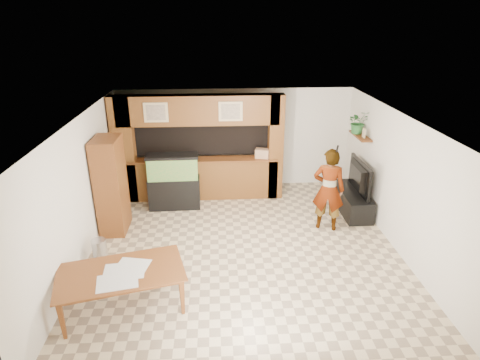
{
  "coord_description": "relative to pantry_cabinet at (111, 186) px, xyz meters",
  "views": [
    {
      "loc": [
        -0.5,
        -6.84,
        4.32
      ],
      "look_at": [
        -0.04,
        0.6,
        1.23
      ],
      "focal_mm": 30.0,
      "sensor_mm": 36.0,
      "label": 1
    }
  ],
  "objects": [
    {
      "name": "newspaper_a",
      "position": [
        0.7,
        -2.81,
        -0.35
      ],
      "size": [
        0.67,
        0.54,
        0.01
      ],
      "primitive_type": "cube",
      "rotation": [
        0.0,
        0.0,
        0.2
      ],
      "color": "silver",
      "rests_on": "dining_table"
    },
    {
      "name": "wall_back",
      "position": [
        2.7,
        2.29,
        0.28
      ],
      "size": [
        6.0,
        0.0,
        6.0
      ],
      "primitive_type": "plane",
      "rotation": [
        1.57,
        0.0,
        0.0
      ],
      "color": "white",
      "rests_on": "floor"
    },
    {
      "name": "ceiling",
      "position": [
        2.7,
        -0.96,
        1.58
      ],
      "size": [
        6.5,
        6.5,
        0.0
      ],
      "primitive_type": "plane",
      "color": "white",
      "rests_on": "wall_back"
    },
    {
      "name": "newspaper_b",
      "position": [
        0.74,
        -2.56,
        -0.35
      ],
      "size": [
        0.65,
        0.5,
        0.01
      ],
      "primitive_type": "cube",
      "rotation": [
        0.0,
        0.0,
        0.09
      ],
      "color": "silver",
      "rests_on": "dining_table"
    },
    {
      "name": "floor",
      "position": [
        2.7,
        -0.96,
        -1.02
      ],
      "size": [
        6.5,
        6.5,
        0.0
      ],
      "primitive_type": "plane",
      "color": "#CDB78E",
      "rests_on": "ground"
    },
    {
      "name": "microphone",
      "position": [
        4.59,
        -0.39,
        0.84
      ],
      "size": [
        0.04,
        0.1,
        0.17
      ],
      "primitive_type": "cylinder",
      "rotation": [
        0.44,
        0.0,
        0.0
      ],
      "color": "black",
      "rests_on": "person"
    },
    {
      "name": "television",
      "position": [
        5.35,
        0.53,
        -0.15
      ],
      "size": [
        0.17,
        1.27,
        0.73
      ],
      "primitive_type": "imported",
      "rotation": [
        0.0,
        0.0,
        1.57
      ],
      "color": "black",
      "rests_on": "tv_stand"
    },
    {
      "name": "newspaper_c",
      "position": [
        0.85,
        -2.4,
        -0.35
      ],
      "size": [
        0.56,
        0.46,
        0.01
      ],
      "primitive_type": "cube",
      "rotation": [
        0.0,
        0.0,
        -0.21
      ],
      "color": "silver",
      "rests_on": "dining_table"
    },
    {
      "name": "wall_shelf",
      "position": [
        5.55,
        0.99,
        0.68
      ],
      "size": [
        0.25,
        0.9,
        0.04
      ],
      "primitive_type": "cube",
      "color": "brown",
      "rests_on": "wall_right"
    },
    {
      "name": "wall_left",
      "position": [
        -0.3,
        -0.96,
        0.28
      ],
      "size": [
        0.0,
        6.5,
        6.5
      ],
      "primitive_type": "plane",
      "rotation": [
        1.57,
        0.0,
        1.57
      ],
      "color": "white",
      "rests_on": "floor"
    },
    {
      "name": "partition",
      "position": [
        1.75,
        1.68,
        0.29
      ],
      "size": [
        4.2,
        0.99,
        2.6
      ],
      "color": "brown",
      "rests_on": "floor"
    },
    {
      "name": "potted_plant",
      "position": [
        5.52,
        1.15,
        0.97
      ],
      "size": [
        0.54,
        0.49,
        0.54
      ],
      "primitive_type": "imported",
      "rotation": [
        0.0,
        0.0,
        0.15
      ],
      "color": "#2B6D32",
      "rests_on": "wall_shelf"
    },
    {
      "name": "wall_right",
      "position": [
        5.7,
        -0.96,
        0.28
      ],
      "size": [
        0.0,
        6.5,
        6.5
      ],
      "primitive_type": "plane",
      "rotation": [
        1.57,
        0.0,
        -1.57
      ],
      "color": "white",
      "rests_on": "floor"
    },
    {
      "name": "counter_box",
      "position": [
        3.33,
        1.49,
        0.13
      ],
      "size": [
        0.38,
        0.3,
        0.22
      ],
      "primitive_type": "cube",
      "rotation": [
        0.0,
        0.0,
        -0.27
      ],
      "color": "tan",
      "rests_on": "partition"
    },
    {
      "name": "person",
      "position": [
        4.54,
        -0.23,
        -0.11
      ],
      "size": [
        0.76,
        0.62,
        1.81
      ],
      "primitive_type": "imported",
      "rotation": [
        0.0,
        0.0,
        2.82
      ],
      "color": "tan",
      "rests_on": "floor"
    },
    {
      "name": "wall_clock",
      "position": [
        -0.27,
        0.04,
        0.88
      ],
      "size": [
        0.05,
        0.25,
        0.25
      ],
      "color": "black",
      "rests_on": "wall_left"
    },
    {
      "name": "aquarium",
      "position": [
        1.18,
        0.99,
        -0.37
      ],
      "size": [
        1.2,
        0.45,
        1.33
      ],
      "rotation": [
        0.0,
        0.0,
        0.02
      ],
      "color": "black",
      "rests_on": "floor"
    },
    {
      "name": "dining_table",
      "position": [
        0.7,
        -2.6,
        -0.69
      ],
      "size": [
        2.1,
        1.49,
        0.67
      ],
      "primitive_type": "imported",
      "rotation": [
        0.0,
        0.0,
        0.25
      ],
      "color": "brown",
      "rests_on": "floor"
    },
    {
      "name": "trash_can",
      "position": [
        0.0,
        -1.29,
        -0.78
      ],
      "size": [
        0.27,
        0.27,
        0.49
      ],
      "primitive_type": "cylinder",
      "color": "#B2B2B7",
      "rests_on": "floor"
    },
    {
      "name": "tv_stand",
      "position": [
        5.35,
        0.53,
        -0.77
      ],
      "size": [
        0.56,
        1.52,
        0.51
      ],
      "primitive_type": "cube",
      "color": "black",
      "rests_on": "floor"
    },
    {
      "name": "pantry_cabinet",
      "position": [
        0.0,
        0.0,
        0.0
      ],
      "size": [
        0.51,
        0.83,
        2.04
      ],
      "primitive_type": "cube",
      "color": "brown",
      "rests_on": "floor"
    },
    {
      "name": "photo_frame",
      "position": [
        5.55,
        0.8,
        0.8
      ],
      "size": [
        0.04,
        0.16,
        0.21
      ],
      "primitive_type": "cube",
      "rotation": [
        0.0,
        0.0,
        -0.03
      ],
      "color": "tan",
      "rests_on": "wall_shelf"
    }
  ]
}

